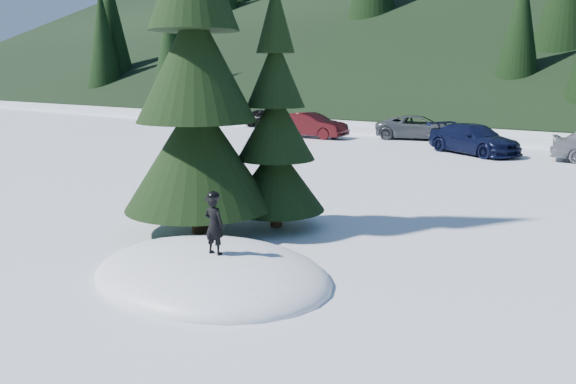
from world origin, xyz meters
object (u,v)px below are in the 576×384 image
Objects in this scene: child_skier at (214,225)px; spruce_tall at (196,78)px; car_1 at (310,125)px; car_3 at (474,139)px; car_2 at (419,127)px; car_0 at (268,118)px; spruce_short at (276,134)px.

spruce_tall is at bearing -46.13° from child_skier.
child_skier is 22.46m from car_1.
car_2 is at bearing 73.39° from car_3.
car_3 is (4.45, -3.91, 0.01)m from car_2.
car_1 is at bearing -133.80° from car_0.
car_0 is at bearing 130.87° from spruce_short.
spruce_short is 18.96m from car_1.
spruce_short is at bearing 177.39° from car_2.
car_3 is at bearing -150.06° from car_2.
car_2 is (5.11, 2.98, -0.05)m from car_1.
car_2 reaches higher than car_0.
spruce_tall is 2.37× the size of car_0.
car_2 is (-5.42, 18.67, -1.46)m from spruce_short.
child_skier is (2.43, -1.91, -2.35)m from spruce_tall.
car_1 is (-11.96, 19.01, -0.29)m from child_skier.
car_0 is 11.18m from car_2.
car_2 is at bearing -66.63° from car_1.
car_0 is at bearing 127.16° from spruce_tall.
car_1 is 9.61m from car_3.
spruce_short is at bearing -153.01° from car_1.
car_3 is at bearing -119.72° from car_0.
child_skier reaches higher than car_2.
spruce_short is at bearing -74.58° from child_skier.
car_2 is at bearing -106.54° from car_0.
spruce_tall reaches higher than car_0.
spruce_short is at bearing -153.09° from car_0.
car_1 is at bearing 123.85° from spruce_short.
car_0 is at bearing 53.30° from car_1.
child_skier is at bearing -155.26° from car_0.
car_0 is 0.81× the size of car_3.
car_0 is 0.87× the size of car_1.
car_0 is at bearing 98.89° from car_3.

